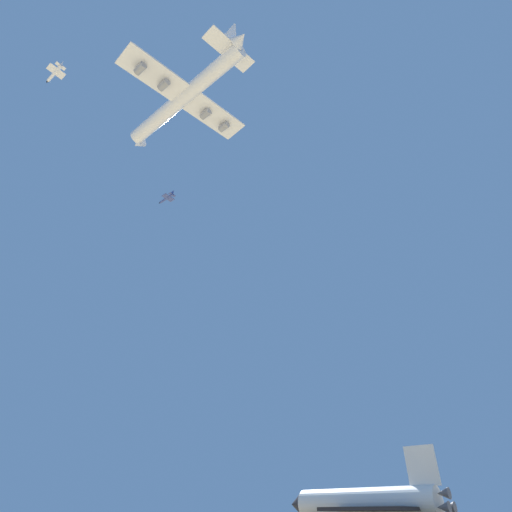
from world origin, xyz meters
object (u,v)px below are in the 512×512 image
object	(u,v)px
space_shuttle	(363,503)
chase_jet_left_wing	(167,198)
chase_jet_lead	(55,73)
carrier_jet	(185,96)

from	to	relation	value
space_shuttle	chase_jet_left_wing	distance (m)	222.53
chase_jet_lead	chase_jet_left_wing	size ratio (longest dim) A/B	1.00
carrier_jet	chase_jet_left_wing	distance (m)	106.08
space_shuttle	carrier_jet	world-z (taller)	carrier_jet
carrier_jet	chase_jet_lead	distance (m)	74.31
space_shuttle	carrier_jet	bearing A→B (deg)	34.16
space_shuttle	chase_jet_lead	size ratio (longest dim) A/B	2.54
space_shuttle	carrier_jet	size ratio (longest dim) A/B	0.49
space_shuttle	chase_jet_left_wing	world-z (taller)	chase_jet_left_wing
chase_jet_left_wing	carrier_jet	bearing A→B (deg)	146.22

